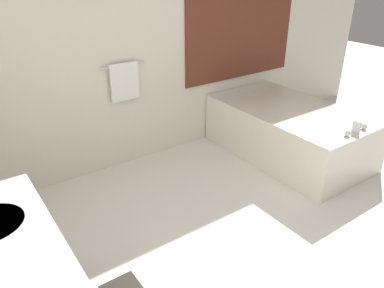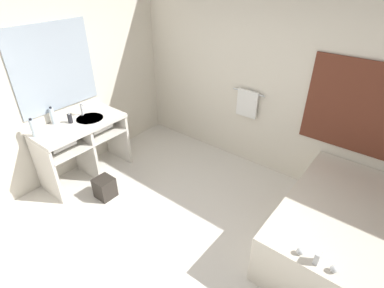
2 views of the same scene
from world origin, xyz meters
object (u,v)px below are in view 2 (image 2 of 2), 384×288
at_px(bathtub, 337,226).
at_px(soap_dispenser, 70,118).
at_px(water_bottle_1, 53,116).
at_px(water_bottle_2, 33,128).
at_px(waste_bin, 105,188).

xyz_separation_m(bathtub, soap_dispenser, (-3.33, -0.92, 0.60)).
height_order(water_bottle_1, water_bottle_2, water_bottle_2).
bearing_deg(soap_dispenser, waste_bin, -8.14).
bearing_deg(waste_bin, water_bottle_2, -151.17).
distance_m(water_bottle_2, waste_bin, 1.16).
xyz_separation_m(water_bottle_1, water_bottle_2, (0.13, -0.33, 0.00)).
xyz_separation_m(water_bottle_1, soap_dispenser, (0.15, 0.15, -0.05)).
relative_size(water_bottle_2, waste_bin, 0.86).
bearing_deg(bathtub, soap_dispenser, -164.59).
distance_m(bathtub, water_bottle_1, 3.70).
relative_size(bathtub, water_bottle_1, 7.59).
relative_size(bathtub, waste_bin, 6.49).
height_order(bathtub, soap_dispenser, soap_dispenser).
xyz_separation_m(water_bottle_1, waste_bin, (0.83, 0.05, -0.84)).
bearing_deg(water_bottle_2, soap_dispenser, 86.99).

